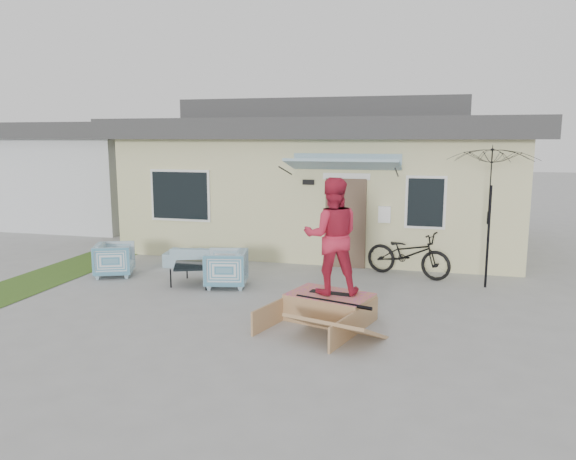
% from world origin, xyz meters
% --- Properties ---
extents(ground, '(90.00, 90.00, 0.00)m').
position_xyz_m(ground, '(0.00, 0.00, 0.00)').
color(ground, '#959592').
rests_on(ground, ground).
extents(grass_strip, '(1.40, 8.00, 0.01)m').
position_xyz_m(grass_strip, '(-5.20, 2.00, 0.00)').
color(grass_strip, '#33571C').
rests_on(grass_strip, ground).
extents(house, '(10.80, 8.49, 4.10)m').
position_xyz_m(house, '(0.00, 7.99, 1.94)').
color(house, beige).
rests_on(house, ground).
extents(neighbor_house, '(8.60, 7.60, 3.50)m').
position_xyz_m(neighbor_house, '(-10.50, 10.00, 1.78)').
color(neighbor_house, silver).
rests_on(neighbor_house, ground).
extents(loveseat, '(1.65, 0.72, 0.62)m').
position_xyz_m(loveseat, '(-2.42, 3.71, 0.31)').
color(loveseat, teal).
rests_on(loveseat, ground).
extents(armchair_left, '(0.98, 1.01, 0.81)m').
position_xyz_m(armchair_left, '(-3.82, 2.36, 0.41)').
color(armchair_left, teal).
rests_on(armchair_left, ground).
extents(armchair_right, '(0.92, 0.96, 0.84)m').
position_xyz_m(armchair_right, '(-1.11, 2.14, 0.42)').
color(armchair_right, teal).
rests_on(armchair_right, ground).
extents(coffee_table, '(1.13, 1.13, 0.43)m').
position_xyz_m(coffee_table, '(-1.79, 2.16, 0.21)').
color(coffee_table, black).
rests_on(coffee_table, ground).
extents(bicycle, '(2.05, 1.28, 1.24)m').
position_xyz_m(bicycle, '(2.48, 3.96, 0.62)').
color(bicycle, black).
rests_on(bicycle, ground).
extents(patio_umbrella, '(2.18, 2.10, 2.20)m').
position_xyz_m(patio_umbrella, '(4.07, 3.43, 1.75)').
color(patio_umbrella, black).
rests_on(patio_umbrella, ground).
extents(skate_ramp, '(1.79, 2.08, 0.44)m').
position_xyz_m(skate_ramp, '(1.34, 0.61, 0.22)').
color(skate_ramp, '#A1784E').
rests_on(skate_ramp, ground).
extents(skateboard, '(0.75, 0.29, 0.05)m').
position_xyz_m(skateboard, '(1.35, 0.65, 0.47)').
color(skateboard, black).
rests_on(skateboard, skate_ramp).
extents(skater, '(1.09, 0.94, 1.94)m').
position_xyz_m(skater, '(1.35, 0.65, 1.46)').
color(skater, '#BF233D').
rests_on(skater, skateboard).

